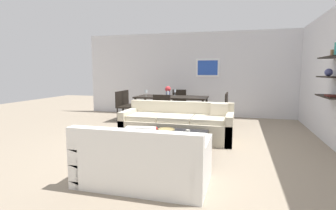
{
  "coord_description": "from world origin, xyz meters",
  "views": [
    {
      "loc": [
        1.31,
        -5.11,
        1.45
      ],
      "look_at": [
        -0.15,
        0.2,
        0.75
      ],
      "focal_mm": 28.37,
      "sensor_mm": 36.0,
      "label": 1
    }
  ],
  "objects": [
    {
      "name": "candle_jar",
      "position": [
        0.45,
        -0.67,
        0.41
      ],
      "size": [
        0.08,
        0.08,
        0.06
      ],
      "primitive_type": "cylinder",
      "color": "silver",
      "rests_on": "coffee_table"
    },
    {
      "name": "dining_chair_foot",
      "position": [
        -0.56,
        1.24,
        0.5
      ],
      "size": [
        0.44,
        0.44,
        0.88
      ],
      "color": "black",
      "rests_on": "ground"
    },
    {
      "name": "wine_glass_left_near",
      "position": [
        -1.29,
        1.99,
        0.88
      ],
      "size": [
        0.08,
        0.08,
        0.18
      ],
      "color": "silver",
      "rests_on": "dining_table"
    },
    {
      "name": "dining_chair_head",
      "position": [
        -0.56,
        2.96,
        0.5
      ],
      "size": [
        0.44,
        0.44,
        0.88
      ],
      "color": "black",
      "rests_on": "ground"
    },
    {
      "name": "dining_chair_right_far",
      "position": [
        0.84,
        2.3,
        0.5
      ],
      "size": [
        0.44,
        0.44,
        0.88
      ],
      "color": "black",
      "rests_on": "ground"
    },
    {
      "name": "wine_glass_foot",
      "position": [
        -0.56,
        1.7,
        0.88
      ],
      "size": [
        0.06,
        0.06,
        0.18
      ],
      "color": "silver",
      "rests_on": "dining_table"
    },
    {
      "name": "apple_on_coffee_table",
      "position": [
        -0.14,
        -0.67,
        0.42
      ],
      "size": [
        0.09,
        0.09,
        0.09
      ],
      "primitive_type": "sphere",
      "color": "red",
      "rests_on": "coffee_table"
    },
    {
      "name": "coffee_table",
      "position": [
        0.16,
        -0.78,
        0.19
      ],
      "size": [
        1.22,
        0.95,
        0.38
      ],
      "color": "black",
      "rests_on": "ground"
    },
    {
      "name": "dining_chair_left_near",
      "position": [
        -1.97,
        1.89,
        0.5
      ],
      "size": [
        0.44,
        0.44,
        0.88
      ],
      "color": "black",
      "rests_on": "ground"
    },
    {
      "name": "dining_chair_right_near",
      "position": [
        0.84,
        1.89,
        0.5
      ],
      "size": [
        0.44,
        0.44,
        0.88
      ],
      "color": "black",
      "rests_on": "ground"
    },
    {
      "name": "centerpiece_vase",
      "position": [
        -0.66,
        2.04,
        0.92
      ],
      "size": [
        0.16,
        0.16,
        0.29
      ],
      "color": "#4C518C",
      "rests_on": "dining_table"
    },
    {
      "name": "sofa_beige",
      "position": [
        0.03,
        0.34,
        0.29
      ],
      "size": [
        2.34,
        0.9,
        0.78
      ],
      "color": "beige",
      "rests_on": "ground"
    },
    {
      "name": "dining_table",
      "position": [
        -0.56,
        2.1,
        0.68
      ],
      "size": [
        2.0,
        0.91,
        0.75
      ],
      "color": "black",
      "rests_on": "ground"
    },
    {
      "name": "dining_chair_left_far",
      "position": [
        -1.97,
        2.3,
        0.5
      ],
      "size": [
        0.44,
        0.44,
        0.88
      ],
      "color": "black",
      "rests_on": "ground"
    },
    {
      "name": "wine_glass_head",
      "position": [
        -0.56,
        2.49,
        0.87
      ],
      "size": [
        0.06,
        0.06,
        0.18
      ],
      "color": "silver",
      "rests_on": "dining_table"
    },
    {
      "name": "back_wall_unit",
      "position": [
        0.3,
        3.53,
        1.35
      ],
      "size": [
        8.4,
        0.09,
        2.7
      ],
      "color": "silver",
      "rests_on": "ground"
    },
    {
      "name": "ground_plane",
      "position": [
        0.0,
        0.0,
        0.0
      ],
      "size": [
        18.0,
        18.0,
        0.0
      ],
      "primitive_type": "plane",
      "color": "gray"
    },
    {
      "name": "loveseat_white",
      "position": [
        0.13,
        -2.02,
        0.29
      ],
      "size": [
        1.66,
        0.9,
        0.78
      ],
      "color": "white",
      "rests_on": "ground"
    },
    {
      "name": "decorative_bowl",
      "position": [
        0.09,
        -0.79,
        0.43
      ],
      "size": [
        0.3,
        0.3,
        0.08
      ],
      "color": "#99844C",
      "rests_on": "coffee_table"
    },
    {
      "name": "right_wall_shelf_unit",
      "position": [
        3.03,
        0.59,
        1.35
      ],
      "size": [
        0.34,
        8.2,
        2.7
      ],
      "color": "silver",
      "rests_on": "ground"
    }
  ]
}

